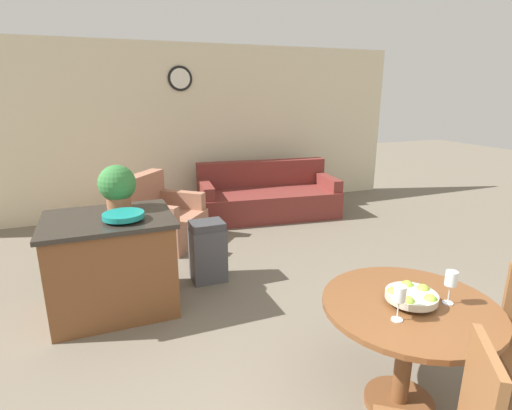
# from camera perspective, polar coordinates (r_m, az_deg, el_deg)

# --- Properties ---
(wall_back) EXTENTS (8.00, 0.09, 2.70)m
(wall_back) POSITION_cam_1_polar(r_m,az_deg,el_deg) (6.74, -11.23, 10.46)
(wall_back) COLOR beige
(wall_back) RESTS_ON ground_plane
(dining_table) EXTENTS (1.05, 1.05, 0.74)m
(dining_table) POSITION_cam_1_polar(r_m,az_deg,el_deg) (2.74, 20.83, -16.08)
(dining_table) COLOR brown
(dining_table) RESTS_ON ground_plane
(fruit_bowl) EXTENTS (0.31, 0.31, 0.10)m
(fruit_bowl) POSITION_cam_1_polar(r_m,az_deg,el_deg) (2.63, 21.34, -12.01)
(fruit_bowl) COLOR #B7B29E
(fruit_bowl) RESTS_ON dining_table
(wine_glass_left) EXTENTS (0.07, 0.07, 0.21)m
(wine_glass_left) POSITION_cam_1_polar(r_m,az_deg,el_deg) (2.39, 19.83, -12.02)
(wine_glass_left) COLOR silver
(wine_glass_left) RESTS_ON dining_table
(wine_glass_right) EXTENTS (0.07, 0.07, 0.21)m
(wine_glass_right) POSITION_cam_1_polar(r_m,az_deg,el_deg) (2.68, 26.10, -9.59)
(wine_glass_right) COLOR silver
(wine_glass_right) RESTS_ON dining_table
(kitchen_island) EXTENTS (1.11, 0.88, 0.90)m
(kitchen_island) POSITION_cam_1_polar(r_m,az_deg,el_deg) (3.92, -19.82, -7.85)
(kitchen_island) COLOR brown
(kitchen_island) RESTS_ON ground_plane
(teal_bowl) EXTENTS (0.35, 0.35, 0.07)m
(teal_bowl) POSITION_cam_1_polar(r_m,az_deg,el_deg) (3.61, -18.40, -1.45)
(teal_bowl) COLOR teal
(teal_bowl) RESTS_ON kitchen_island
(potted_plant) EXTENTS (0.34, 0.34, 0.42)m
(potted_plant) POSITION_cam_1_polar(r_m,az_deg,el_deg) (3.94, -19.21, 2.62)
(potted_plant) COLOR #A36642
(potted_plant) RESTS_ON kitchen_island
(trash_bin) EXTENTS (0.36, 0.29, 0.66)m
(trash_bin) POSITION_cam_1_polar(r_m,az_deg,el_deg) (4.31, -6.89, -6.59)
(trash_bin) COLOR #47474C
(trash_bin) RESTS_ON ground_plane
(couch) EXTENTS (2.29, 1.26, 0.84)m
(couch) POSITION_cam_1_polar(r_m,az_deg,el_deg) (6.53, 1.59, 1.09)
(couch) COLOR maroon
(couch) RESTS_ON ground_plane
(armchair) EXTENTS (1.21, 1.21, 0.91)m
(armchair) POSITION_cam_1_polar(r_m,az_deg,el_deg) (5.46, -13.35, -2.21)
(armchair) COLOR #A87056
(armchair) RESTS_ON ground_plane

